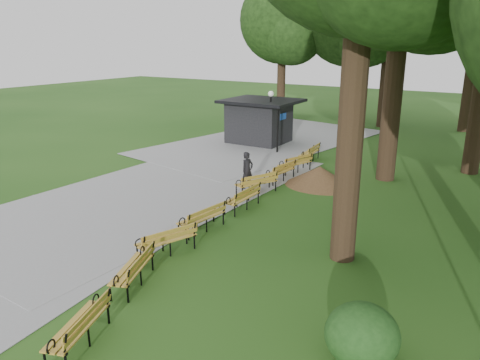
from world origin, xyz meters
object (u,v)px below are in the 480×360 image
Objects in this scene: bench_4 at (242,198)px; bench_2 at (166,240)px; person at (247,171)px; lamp_post at (271,107)px; bench_8 at (309,153)px; bench_1 at (132,269)px; bench_5 at (256,183)px; bench_3 at (202,218)px; bench_7 at (295,163)px; dirt_mound at (320,176)px; bench_6 at (279,172)px; kiosk at (259,121)px; bench_0 at (78,326)px.

bench_2 is at bearing 1.93° from bench_4.
person is 8.14m from lamp_post.
bench_2 is 4.35m from bench_4.
bench_8 is at bearing 13.67° from person.
bench_5 is (-1.07, 8.03, 0.00)m from bench_1.
person is at bearing -160.26° from bench_3.
bench_1 is 14.05m from bench_8.
dirt_mound is at bearing 73.07° from bench_7.
dirt_mound is at bearing 106.69° from bench_6.
bench_2 is 1.00× the size of bench_3.
dirt_mound is at bearing -43.85° from kiosk.
bench_6 is (4.81, -6.50, -0.88)m from kiosk.
bench_0 is at bearing -89.41° from dirt_mound.
bench_0 is 1.00× the size of bench_2.
bench_6 and bench_8 have the same top height.
lamp_post reaches higher than bench_1.
kiosk is 20.03m from bench_0.
bench_8 is (0.26, 5.67, -0.35)m from person.
bench_0 and bench_4 have the same top height.
bench_2 is 1.00× the size of bench_7.
person reaches higher than bench_1.
bench_4 and bench_8 have the same top height.
lamp_post is at bearing -120.06° from bench_7.
bench_2 is at bearing -97.78° from dirt_mound.
bench_4 is at bearing -158.79° from bench_2.
bench_8 is at bearing -168.88° from bench_6.
kiosk is at bearing -137.48° from bench_6.
bench_8 is (-0.94, 12.16, 0.00)m from bench_2.
bench_2 and bench_3 have the same top height.
bench_1 is 10.07m from bench_6.
bench_1 is at bearing 32.46° from bench_5.
bench_5 is 1.00× the size of bench_6.
bench_2 and bench_8 have the same top height.
person is at bearing -13.74° from bench_6.
bench_1 is at bearing 5.65° from bench_4.
bench_5 is 5.95m from bench_8.
bench_1 is (-0.71, -10.34, 0.01)m from dirt_mound.
bench_3 and bench_8 have the same top height.
person is at bearing -7.39° from bench_8.
bench_5 is (-0.44, 4.28, 0.00)m from bench_3.
bench_0 is 2.50m from bench_1.
kiosk is at bearing -150.73° from bench_3.
lamp_post reaches higher than bench_0.
kiosk is at bearing -152.83° from bench_4.
kiosk is at bearing -116.75° from bench_7.
bench_2 is 6.24m from bench_5.
bench_4 is 3.87m from bench_6.
bench_4 is at bearing -63.65° from kiosk.
lamp_post reaches higher than kiosk.
bench_3 is at bearing 30.73° from bench_5.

